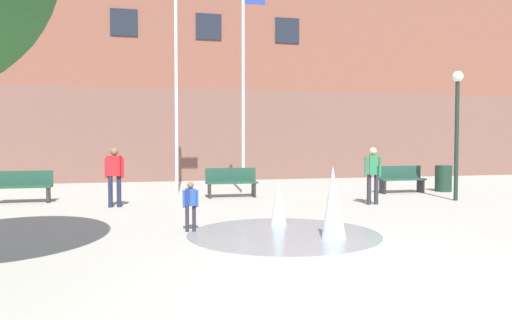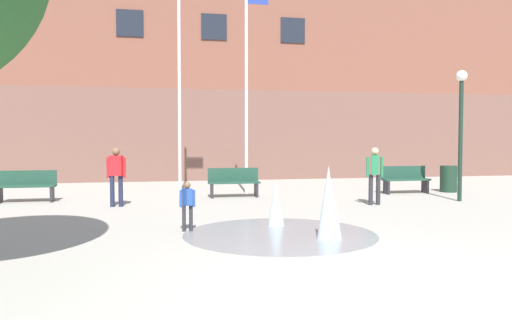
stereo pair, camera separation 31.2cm
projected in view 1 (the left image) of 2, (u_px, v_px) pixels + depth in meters
ground_plane at (386, 292)px, 6.01m from camera, size 100.00×100.00×0.00m
library_building at (201, 86)px, 24.33m from camera, size 36.00×6.05×8.78m
splash_fountain at (312, 210)px, 9.51m from camera, size 3.73×3.73×1.34m
park_bench_far_left at (22, 186)px, 14.21m from camera, size 1.60×0.44×0.91m
park_bench_left_of_flagpoles at (231, 182)px, 15.54m from camera, size 1.60×0.44×0.91m
park_bench_far_right at (401, 179)px, 16.76m from camera, size 1.60×0.44×0.91m
adult_in_red at (373, 171)px, 13.84m from camera, size 0.50×0.39×1.59m
child_running at (191, 203)px, 9.83m from camera, size 0.31×0.24×0.99m
adult_near_bench at (114, 172)px, 13.30m from camera, size 0.50×0.29×1.59m
flagpole_left at (177, 65)px, 16.01m from camera, size 0.80×0.10×7.90m
flagpole_right at (244, 79)px, 16.53m from camera, size 0.80×0.10×7.13m
lamp_post_right_lane at (457, 116)px, 14.66m from camera, size 0.32×0.32×3.81m
trash_can at (443, 178)px, 17.24m from camera, size 0.56×0.56×0.90m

